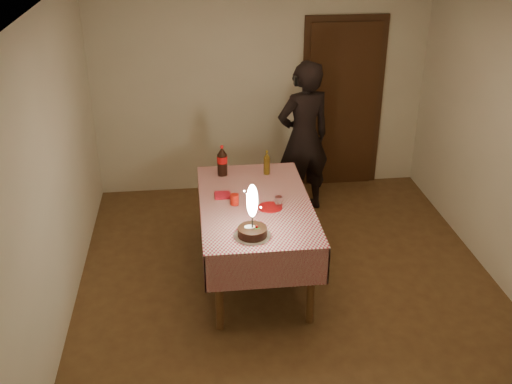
% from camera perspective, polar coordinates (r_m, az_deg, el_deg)
% --- Properties ---
extents(ground, '(4.00, 4.50, 0.01)m').
position_cam_1_polar(ground, '(5.80, 3.18, -8.96)').
color(ground, brown).
rests_on(ground, ground).
extents(room_shell, '(4.04, 4.54, 2.62)m').
position_cam_1_polar(room_shell, '(5.10, 3.89, 6.88)').
color(room_shell, silver).
rests_on(room_shell, ground).
extents(dining_table, '(1.02, 1.72, 0.82)m').
position_cam_1_polar(dining_table, '(5.56, -0.06, -1.98)').
color(dining_table, brown).
rests_on(dining_table, ground).
extents(birthday_cake, '(0.31, 0.31, 0.47)m').
position_cam_1_polar(birthday_cake, '(4.91, -0.35, -2.87)').
color(birthday_cake, white).
rests_on(birthday_cake, dining_table).
extents(red_plate, '(0.22, 0.22, 0.01)m').
position_cam_1_polar(red_plate, '(5.42, 1.36, -1.46)').
color(red_plate, '#A80B0F').
rests_on(red_plate, dining_table).
extents(red_cup, '(0.08, 0.08, 0.10)m').
position_cam_1_polar(red_cup, '(5.46, -2.06, -0.72)').
color(red_cup, '#B5170C').
rests_on(red_cup, dining_table).
extents(clear_cup, '(0.07, 0.07, 0.09)m').
position_cam_1_polar(clear_cup, '(5.44, 2.15, -0.88)').
color(clear_cup, silver).
rests_on(clear_cup, dining_table).
extents(napkin_stack, '(0.15, 0.15, 0.02)m').
position_cam_1_polar(napkin_stack, '(5.63, -3.21, -0.30)').
color(napkin_stack, '#B51425').
rests_on(napkin_stack, dining_table).
extents(cola_bottle, '(0.10, 0.10, 0.32)m').
position_cam_1_polar(cola_bottle, '(6.00, -3.24, 2.98)').
color(cola_bottle, black).
rests_on(cola_bottle, dining_table).
extents(amber_bottle_right, '(0.06, 0.06, 0.25)m').
position_cam_1_polar(amber_bottle_right, '(6.03, 1.04, 2.76)').
color(amber_bottle_right, '#50380D').
rests_on(amber_bottle_right, dining_table).
extents(photographer, '(0.75, 0.60, 1.78)m').
position_cam_1_polar(photographer, '(6.81, 4.55, 5.15)').
color(photographer, black).
rests_on(photographer, ground).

